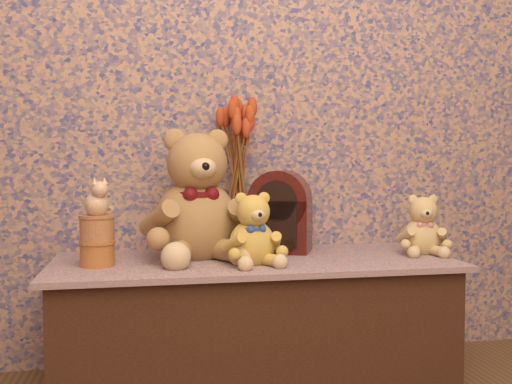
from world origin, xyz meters
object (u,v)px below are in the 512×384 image
(teddy_large, at_px, (196,189))
(teddy_small, at_px, (422,222))
(cathedral_radio, at_px, (280,211))
(biscuit_tin_lower, at_px, (97,254))
(cat_figurine, at_px, (97,196))
(teddy_medium, at_px, (252,225))
(ceramic_vase, at_px, (239,226))

(teddy_large, relative_size, teddy_small, 2.08)
(cathedral_radio, relative_size, biscuit_tin_lower, 2.79)
(teddy_small, distance_m, cat_figurine, 1.18)
(teddy_large, bearing_deg, teddy_medium, -52.00)
(cathedral_radio, height_order, ceramic_vase, cathedral_radio)
(teddy_medium, distance_m, teddy_small, 0.67)
(teddy_medium, height_order, ceramic_vase, teddy_medium)
(cathedral_radio, height_order, biscuit_tin_lower, cathedral_radio)
(teddy_small, height_order, cat_figurine, cat_figurine)
(teddy_large, distance_m, cathedral_radio, 0.35)
(teddy_large, distance_m, ceramic_vase, 0.26)
(teddy_medium, height_order, cat_figurine, cat_figurine)
(teddy_medium, xyz_separation_m, cat_figurine, (-0.51, 0.05, 0.10))
(biscuit_tin_lower, xyz_separation_m, cat_figurine, (0.00, 0.00, 0.19))
(teddy_medium, distance_m, cathedral_radio, 0.29)
(ceramic_vase, height_order, cat_figurine, cat_figurine)
(teddy_large, distance_m, teddy_medium, 0.27)
(cat_figurine, bearing_deg, ceramic_vase, 0.50)
(teddy_small, bearing_deg, ceramic_vase, 176.88)
(teddy_large, bearing_deg, biscuit_tin_lower, -168.53)
(cathedral_radio, distance_m, ceramic_vase, 0.17)
(teddy_small, relative_size, cathedral_radio, 0.76)
(teddy_large, distance_m, teddy_small, 0.85)
(teddy_small, bearing_deg, cat_figurine, -165.03)
(teddy_small, bearing_deg, cathedral_radio, 176.80)
(teddy_medium, height_order, cathedral_radio, cathedral_radio)
(ceramic_vase, distance_m, biscuit_tin_lower, 0.57)
(biscuit_tin_lower, distance_m, cat_figurine, 0.19)
(teddy_medium, bearing_deg, teddy_small, -0.80)
(cathedral_radio, distance_m, cat_figurine, 0.70)
(teddy_medium, height_order, biscuit_tin_lower, teddy_medium)
(teddy_medium, bearing_deg, biscuit_tin_lower, 165.28)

